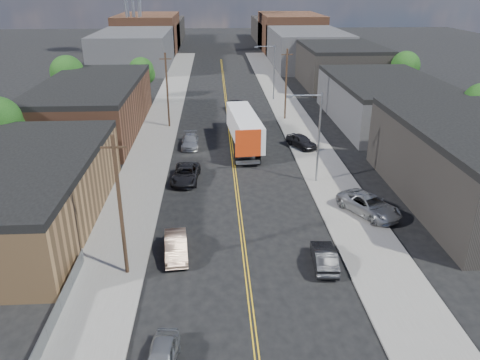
{
  "coord_description": "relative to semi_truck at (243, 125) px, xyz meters",
  "views": [
    {
      "loc": [
        -1.99,
        -17.43,
        18.59
      ],
      "look_at": [
        0.12,
        20.13,
        2.5
      ],
      "focal_mm": 35.0,
      "sensor_mm": 36.0,
      "label": 1
    }
  ],
  "objects": [
    {
      "name": "warehouse_tan",
      "position": [
        -19.5,
        -19.32,
        0.4
      ],
      "size": [
        12.0,
        22.0,
        5.6
      ],
      "color": "olive",
      "rests_on": "ground"
    },
    {
      "name": "warehouse_brown",
      "position": [
        -19.5,
        6.68,
        0.9
      ],
      "size": [
        12.0,
        26.0,
        6.6
      ],
      "color": "#553222",
      "rests_on": "ground"
    },
    {
      "name": "streetlight_far",
      "position": [
        6.1,
        22.68,
        2.93
      ],
      "size": [
        3.39,
        0.25,
        9.0
      ],
      "color": "gray",
      "rests_on": "ground"
    },
    {
      "name": "utility_pole_left_near",
      "position": [
        -9.7,
        -27.32,
        2.74
      ],
      "size": [
        1.6,
        0.26,
        10.0
      ],
      "color": "black",
      "rests_on": "ground"
    },
    {
      "name": "car_left_c",
      "position": [
        -6.5,
        -11.32,
        -1.64
      ],
      "size": [
        2.95,
        5.66,
        1.52
      ],
      "primitive_type": "imported",
      "rotation": [
        0.0,
        0.0,
        -0.08
      ],
      "color": "black",
      "rests_on": "ground"
    },
    {
      "name": "tree_right_far",
      "position": [
        28.56,
        22.68,
        2.78
      ],
      "size": [
        4.85,
        4.76,
        7.91
      ],
      "color": "black",
      "rests_on": "ground"
    },
    {
      "name": "centerline",
      "position": [
        -1.5,
        7.68,
        -2.4
      ],
      "size": [
        0.32,
        120.0,
        0.01
      ],
      "primitive_type": "cube",
      "color": "gold",
      "rests_on": "ground"
    },
    {
      "name": "car_left_d",
      "position": [
        -6.5,
        -0.73,
        -1.69
      ],
      "size": [
        2.03,
        4.92,
        1.42
      ],
      "primitive_type": "imported",
      "rotation": [
        0.0,
        0.0,
        0.01
      ],
      "color": "#9C9EA1",
      "rests_on": "ground"
    },
    {
      "name": "car_left_b",
      "position": [
        -6.5,
        -25.18,
        -1.65
      ],
      "size": [
        2.02,
        4.71,
        1.51
      ],
      "primitive_type": "imported",
      "rotation": [
        0.0,
        0.0,
        0.09
      ],
      "color": "#997A64",
      "rests_on": "ground"
    },
    {
      "name": "car_ahead_truck",
      "position": [
        0.0,
        15.29,
        -1.59
      ],
      "size": [
        3.3,
        6.07,
        1.62
      ],
      "primitive_type": "imported",
      "rotation": [
        0.0,
        0.0,
        0.11
      ],
      "color": "black",
      "rests_on": "ground"
    },
    {
      "name": "industrial_right_c",
      "position": [
        20.5,
        34.68,
        1.4
      ],
      "size": [
        14.0,
        22.0,
        7.6
      ],
      "color": "black",
      "rests_on": "ground"
    },
    {
      "name": "car_right_lot_c",
      "position": [
        6.84,
        -2.01,
        -1.49
      ],
      "size": [
        3.65,
        4.8,
        1.52
      ],
      "primitive_type": "imported",
      "rotation": [
        0.0,
        0.0,
        0.48
      ],
      "color": "black",
      "rests_on": "sidewalk_right"
    },
    {
      "name": "skyline_left_a",
      "position": [
        -21.5,
        57.68,
        1.6
      ],
      "size": [
        16.0,
        30.0,
        8.0
      ],
      "primitive_type": "cube",
      "color": "#313133",
      "rests_on": "ground"
    },
    {
      "name": "streetlight_near",
      "position": [
        6.1,
        -12.32,
        2.93
      ],
      "size": [
        3.39,
        0.25,
        9.0
      ],
      "color": "gray",
      "rests_on": "ground"
    },
    {
      "name": "semi_truck",
      "position": [
        0.0,
        0.0,
        0.0
      ],
      "size": [
        3.81,
        16.29,
        4.21
      ],
      "rotation": [
        0.0,
        0.0,
        0.09
      ],
      "color": "silver",
      "rests_on": "ground"
    },
    {
      "name": "skyline_right_a",
      "position": [
        18.5,
        57.68,
        1.6
      ],
      "size": [
        16.0,
        30.0,
        8.0
      ],
      "primitive_type": "cube",
      "color": "#313133",
      "rests_on": "ground"
    },
    {
      "name": "skyline_right_b",
      "position": [
        18.5,
        82.68,
        2.6
      ],
      "size": [
        16.0,
        26.0,
        10.0
      ],
      "primitive_type": "cube",
      "color": "#553222",
      "rests_on": "ground"
    },
    {
      "name": "sidewalk_right",
      "position": [
        8.0,
        7.68,
        -2.33
      ],
      "size": [
        5.0,
        140.0,
        0.15
      ],
      "primitive_type": "cube",
      "color": "slate",
      "rests_on": "ground"
    },
    {
      "name": "utility_pole_right",
      "position": [
        6.7,
        10.68,
        2.74
      ],
      "size": [
        1.6,
        0.26,
        10.0
      ],
      "color": "black",
      "rests_on": "ground"
    },
    {
      "name": "car_right_lot_a",
      "position": [
        9.5,
        -19.68,
        -1.43
      ],
      "size": [
        5.2,
        6.49,
        1.64
      ],
      "primitive_type": "imported",
      "rotation": [
        0.0,
        0.0,
        0.49
      ],
      "color": "#929496",
      "rests_on": "sidewalk_right"
    },
    {
      "name": "car_right_oncoming",
      "position": [
        3.99,
        -27.11,
        -1.68
      ],
      "size": [
        1.89,
        4.5,
        1.45
      ],
      "primitive_type": "imported",
      "rotation": [
        0.0,
        0.0,
        3.06
      ],
      "color": "black",
      "rests_on": "ground"
    },
    {
      "name": "industrial_right_b",
      "position": [
        20.5,
        8.68,
        0.65
      ],
      "size": [
        14.0,
        24.0,
        6.1
      ],
      "color": "#313133",
      "rests_on": "ground"
    },
    {
      "name": "tree_left_mid",
      "position": [
        -25.44,
        17.68,
        3.08
      ],
      "size": [
        5.1,
        5.04,
        8.37
      ],
      "color": "black",
      "rests_on": "ground"
    },
    {
      "name": "skyline_right_c",
      "position": [
        18.5,
        102.68,
        1.1
      ],
      "size": [
        16.0,
        40.0,
        7.0
      ],
      "primitive_type": "cube",
      "color": "black",
      "rests_on": "ground"
    },
    {
      "name": "car_left_a",
      "position": [
        -6.5,
        -35.97,
        -1.73
      ],
      "size": [
        1.94,
        4.05,
        1.34
      ],
      "primitive_type": "imported",
      "rotation": [
        0.0,
        0.0,
        -0.1
      ],
      "color": "gray",
      "rests_on": "ground"
    },
    {
      "name": "skyline_left_b",
      "position": [
        -21.5,
        82.68,
        2.6
      ],
      "size": [
        16.0,
        26.0,
        10.0
      ],
      "primitive_type": "cube",
      "color": "#553222",
      "rests_on": "ground"
    },
    {
      "name": "sidewalk_left",
      "position": [
        -11.0,
        7.68,
        -2.33
      ],
      "size": [
        5.0,
        140.0,
        0.15
      ],
      "primitive_type": "cube",
      "color": "slate",
      "rests_on": "ground"
    },
    {
      "name": "skyline_left_c",
      "position": [
        -21.5,
        102.68,
        1.1
      ],
      "size": [
        16.0,
        40.0,
        7.0
      ],
      "primitive_type": "cube",
      "color": "black",
      "rests_on": "ground"
    },
    {
      "name": "chainlink_fence",
      "position": [
        -13.0,
        -33.82,
        -1.74
      ],
      "size": [
        0.05,
        16.0,
        1.22
      ],
      "color": "slate",
      "rests_on": "ground"
    },
    {
      "name": "tree_left_far",
      "position": [
        -15.44,
        24.68,
        2.16
      ],
      "size": [
        4.35,
        4.2,
        6.97
      ],
      "color": "black",
      "rests_on": "ground"
    },
    {
      "name": "ground",
      "position": [
        -1.5,
        22.68,
        -2.4
      ],
      "size": [
        260.0,
        260.0,
        0.0
      ],
      "primitive_type": "plane",
      "color": "black",
      "rests_on": "ground"
    },
    {
      "name": "utility_pole_left_far",
      "position": [
        -9.7,
        7.68,
        2.74
      ],
      "size": [
        1.6,
        0.26,
        10.0
      ],
      "color": "black",
      "rests_on": "ground"
    }
  ]
}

